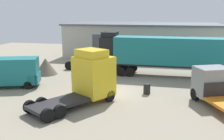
# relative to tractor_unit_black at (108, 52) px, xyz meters

# --- Properties ---
(ground_plane) EXTENTS (60.00, 60.00, 0.00)m
(ground_plane) POSITION_rel_tractor_unit_black_xyz_m (2.82, -8.19, -2.10)
(ground_plane) COLOR gray
(warehouse_building) EXTENTS (22.67, 10.12, 5.00)m
(warehouse_building) POSITION_rel_tractor_unit_black_xyz_m (2.82, 10.62, 0.41)
(warehouse_building) COLOR #B7B2A3
(warehouse_building) RESTS_ON ground_plane
(tractor_unit_black) EXTENTS (6.65, 2.58, 4.47)m
(tractor_unit_black) POSITION_rel_tractor_unit_black_xyz_m (0.00, 0.00, 0.00)
(tractor_unit_black) COLOR black
(tractor_unit_black) RESTS_ON ground_plane
(container_trailer_green) EXTENTS (12.23, 2.50, 4.14)m
(container_trailer_green) POSITION_rel_tractor_unit_black_xyz_m (7.39, -1.78, 0.53)
(container_trailer_green) COLOR #197075
(container_trailer_green) RESTS_ON ground_plane
(tractor_unit_yellow) EXTENTS (5.54, 6.86, 4.01)m
(tractor_unit_yellow) POSITION_rel_tractor_unit_black_xyz_m (1.30, -11.34, -0.22)
(tractor_unit_yellow) COLOR yellow
(tractor_unit_yellow) RESTS_ON ground_plane
(flatbed_truck_grey) EXTENTS (5.33, 8.10, 2.67)m
(flatbed_truck_grey) POSITION_rel_tractor_unit_black_xyz_m (10.84, -10.23, -0.83)
(flatbed_truck_grey) COLOR gray
(flatbed_truck_grey) RESTS_ON ground_plane
(delivery_van_teal) EXTENTS (5.99, 3.72, 2.68)m
(delivery_van_teal) POSITION_rel_tractor_unit_black_xyz_m (-7.04, -9.20, -0.64)
(delivery_van_teal) COLOR #197075
(delivery_van_teal) RESTS_ON ground_plane
(gravel_pile) EXTENTS (2.49, 2.49, 1.78)m
(gravel_pile) POSITION_rel_tractor_unit_black_xyz_m (-6.05, -3.89, -1.21)
(gravel_pile) COLOR #665B4C
(gravel_pile) RESTS_ON ground_plane
(oil_drum) EXTENTS (0.58, 0.58, 0.88)m
(oil_drum) POSITION_rel_tractor_unit_black_xyz_m (5.44, -8.46, -1.66)
(oil_drum) COLOR black
(oil_drum) RESTS_ON ground_plane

